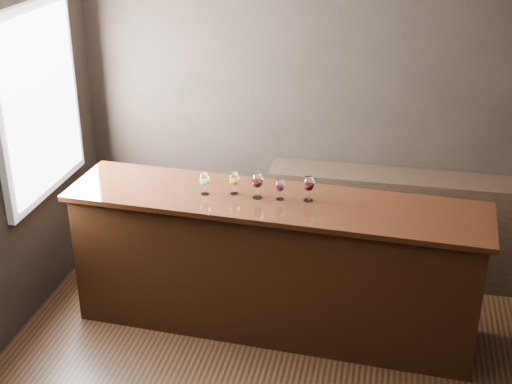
% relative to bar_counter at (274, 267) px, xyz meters
% --- Properties ---
extents(room_shell, '(5.02, 4.52, 2.81)m').
position_rel_bar_counter_xyz_m(room_shell, '(0.22, -0.88, 1.25)').
color(room_shell, black).
rests_on(room_shell, ground).
extents(bar_counter, '(3.23, 0.86, 1.12)m').
position_rel_bar_counter_xyz_m(bar_counter, '(0.00, 0.00, 0.00)').
color(bar_counter, black).
rests_on(bar_counter, ground).
extents(bar_top, '(3.34, 0.94, 0.04)m').
position_rel_bar_counter_xyz_m(bar_top, '(0.00, 0.00, 0.58)').
color(bar_top, black).
rests_on(bar_top, bar_counter).
extents(back_bar_shelf, '(2.81, 0.40, 1.01)m').
position_rel_bar_counter_xyz_m(back_bar_shelf, '(1.19, 1.03, -0.05)').
color(back_bar_shelf, black).
rests_on(back_bar_shelf, ground).
extents(glass_white, '(0.08, 0.08, 0.18)m').
position_rel_bar_counter_xyz_m(glass_white, '(-0.56, -0.01, 0.72)').
color(glass_white, white).
rests_on(glass_white, bar_top).
extents(glass_amber, '(0.08, 0.08, 0.18)m').
position_rel_bar_counter_xyz_m(glass_amber, '(-0.33, 0.04, 0.72)').
color(glass_amber, white).
rests_on(glass_amber, bar_top).
extents(glass_red_a, '(0.09, 0.09, 0.21)m').
position_rel_bar_counter_xyz_m(glass_red_a, '(-0.14, 0.01, 0.75)').
color(glass_red_a, white).
rests_on(glass_red_a, bar_top).
extents(glass_red_b, '(0.07, 0.07, 0.17)m').
position_rel_bar_counter_xyz_m(glass_red_b, '(0.04, 0.01, 0.72)').
color(glass_red_b, white).
rests_on(glass_red_b, bar_top).
extents(glass_red_c, '(0.09, 0.09, 0.21)m').
position_rel_bar_counter_xyz_m(glass_red_c, '(0.26, 0.04, 0.74)').
color(glass_red_c, white).
rests_on(glass_red_c, bar_top).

